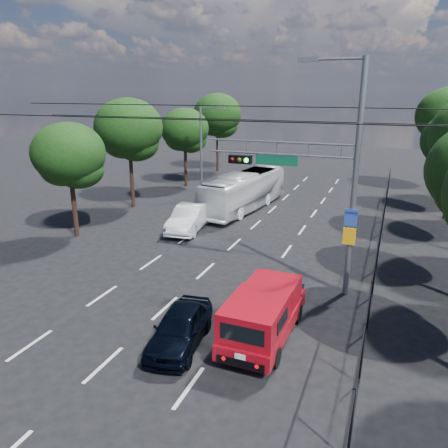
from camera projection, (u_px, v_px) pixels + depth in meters
The scene contains 14 objects.
ground at pixel (104, 365), 13.78m from camera, with size 120.00×120.00×0.00m, color black.
lane_markings at pixel (246, 234), 26.22m from camera, with size 6.12×38.00×0.01m.
signal_mast at pixel (324, 170), 17.49m from camera, with size 6.43×0.39×9.50m.
streetlight_left at pixel (203, 147), 34.38m from camera, with size 2.09×0.22×7.08m.
utility_wires at pixel (211, 115), 19.49m from camera, with size 22.00×5.04×0.74m.
fence_right at pixel (379, 243), 21.64m from camera, with size 0.06×34.03×2.00m.
tree_left_b at pixel (70, 159), 24.54m from camera, with size 4.08×4.08×6.63m.
tree_left_c at pixel (129, 133), 30.74m from camera, with size 4.80×4.80×7.80m.
tree_left_d at pixel (185, 133), 37.91m from camera, with size 4.20×4.20×6.83m.
tree_left_e at pixel (218, 118), 44.85m from camera, with size 4.92×4.92×7.99m.
red_pickup at pixel (264, 313), 14.94m from camera, with size 1.94×5.07×1.87m.
navy_hatchback at pixel (180, 327), 14.70m from camera, with size 1.53×3.80×1.29m, color black.
white_bus at pixel (244, 191), 31.22m from camera, with size 2.27×9.69×2.70m, color silver.
white_van at pixel (189, 218), 26.72m from camera, with size 1.62×4.66×1.53m, color white.
Camera 1 is at (7.88, -9.63, 8.33)m, focal length 35.00 mm.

